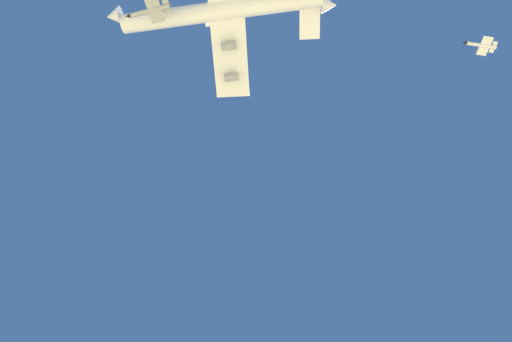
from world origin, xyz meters
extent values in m
cylinder|color=white|center=(8.60, 46.76, 155.98)|extent=(66.50, 27.70, 6.40)
cone|color=white|center=(42.12, 61.21, 155.98)|extent=(6.67, 7.35, 6.08)
cone|color=white|center=(-24.89, 32.26, 156.58)|extent=(7.12, 7.44, 5.76)
cube|color=white|center=(6.74, 46.04, 155.02)|extent=(34.72, 59.72, 5.80)
cylinder|color=gray|center=(15.35, 26.08, 150.99)|extent=(5.69, 4.43, 3.00)
cylinder|color=gray|center=(11.00, 36.14, 151.91)|extent=(5.69, 4.43, 3.00)
cube|color=white|center=(-18.67, 34.25, 164.15)|extent=(7.97, 4.61, 10.42)
cube|color=white|center=(-18.92, 34.81, 156.78)|extent=(15.13, 22.95, 2.43)
cylinder|color=silver|center=(20.89, 41.55, 187.04)|extent=(12.82, 5.48, 1.50)
cone|color=black|center=(28.02, 43.89, 187.04)|extent=(2.37, 2.05, 1.50)
cube|color=silver|center=(19.47, 41.08, 186.84)|extent=(6.68, 8.97, 0.24)
cube|color=silver|center=(15.67, 39.84, 188.99)|extent=(2.34, 0.94, 2.60)
cube|color=silver|center=(15.67, 39.84, 187.24)|extent=(3.40, 5.18, 0.20)
cylinder|color=silver|center=(-77.51, -19.39, 185.68)|extent=(11.53, 8.65, 1.50)
cone|color=black|center=(-71.35, -15.11, 185.68)|extent=(2.50, 2.37, 1.50)
cube|color=silver|center=(-78.74, -20.25, 185.48)|extent=(8.18, 9.08, 0.24)
cube|color=silver|center=(-82.02, -22.53, 187.63)|extent=(2.08, 1.53, 2.60)
cube|color=silver|center=(-82.02, -22.53, 185.88)|extent=(4.38, 5.08, 0.20)
cylinder|color=#999EA3|center=(27.02, 58.36, 146.81)|extent=(13.00, 4.39, 1.50)
cone|color=black|center=(34.32, 60.05, 146.81)|extent=(2.29, 1.91, 1.50)
cube|color=#999EA3|center=(25.56, 58.02, 146.61)|extent=(6.09, 8.79, 0.24)
cube|color=#999EA3|center=(21.66, 57.12, 148.76)|extent=(2.38, 0.74, 2.60)
cube|color=#999EA3|center=(21.66, 57.12, 147.01)|extent=(3.03, 5.13, 0.20)
camera|label=1|loc=(-18.84, 75.88, 2.89)|focal=30.94mm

